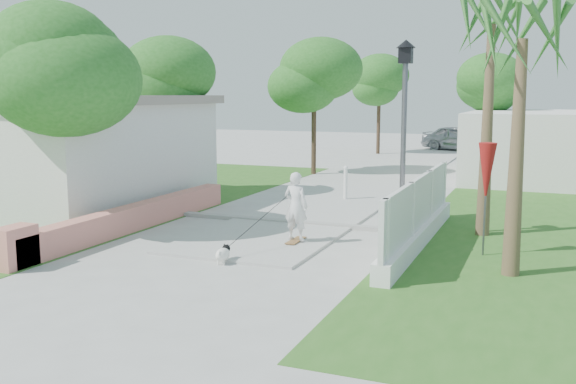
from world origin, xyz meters
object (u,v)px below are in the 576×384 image
at_px(dog, 223,254).
at_px(skateboarder, 270,217).
at_px(patio_umbrella, 487,173).
at_px(parked_car, 460,138).
at_px(bollard, 346,182).
at_px(street_lamp, 404,132).

bearing_deg(dog, skateboarder, 68.81).
distance_m(patio_umbrella, dog, 5.47).
bearing_deg(dog, parked_car, 81.93).
bearing_deg(parked_car, bollard, -162.67).
height_order(patio_umbrella, skateboarder, patio_umbrella).
distance_m(street_lamp, skateboarder, 3.61).
bearing_deg(parked_car, dog, -161.83).
distance_m(dog, parked_car, 27.33).
xyz_separation_m(patio_umbrella, parked_car, (-3.60, 24.77, -0.94)).
xyz_separation_m(street_lamp, patio_umbrella, (1.90, -1.00, -0.74)).
bearing_deg(skateboarder, parked_car, -85.92).
distance_m(bollard, dog, 8.05).
height_order(street_lamp, bollard, street_lamp).
xyz_separation_m(patio_umbrella, dog, (-4.61, -2.54, -1.49)).
bearing_deg(patio_umbrella, parked_car, 98.27).
height_order(street_lamp, parked_car, street_lamp).
relative_size(street_lamp, dog, 8.35).
distance_m(bollard, patio_umbrella, 7.25).
xyz_separation_m(bollard, parked_car, (1.00, 19.27, 0.16)).
relative_size(bollard, skateboarder, 0.47).
height_order(skateboarder, dog, skateboarder).
xyz_separation_m(street_lamp, dog, (-2.71, -3.54, -2.23)).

